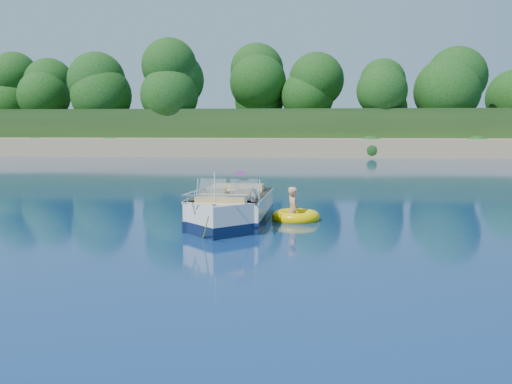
# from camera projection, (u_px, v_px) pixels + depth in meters

# --- Properties ---
(ground) EXTENTS (160.00, 160.00, 0.00)m
(ground) POSITION_uv_depth(u_px,v_px,m) (197.00, 248.00, 11.94)
(ground) COLOR #092244
(ground) RESTS_ON ground
(shoreline) EXTENTS (170.00, 59.00, 6.00)m
(shoreline) POSITION_uv_depth(u_px,v_px,m) (291.00, 138.00, 74.90)
(shoreline) COLOR tan
(shoreline) RESTS_ON ground
(treeline) EXTENTS (150.00, 7.12, 8.19)m
(treeline) POSITION_uv_depth(u_px,v_px,m) (284.00, 93.00, 51.86)
(treeline) COLOR black
(treeline) RESTS_ON ground
(motorboat) EXTENTS (1.99, 5.19, 1.73)m
(motorboat) POSITION_uv_depth(u_px,v_px,m) (230.00, 212.00, 14.82)
(motorboat) COLOR silver
(motorboat) RESTS_ON ground
(tow_tube) EXTENTS (1.59, 1.59, 0.34)m
(tow_tube) POSITION_uv_depth(u_px,v_px,m) (296.00, 217.00, 15.50)
(tow_tube) COLOR #FFCA00
(tow_tube) RESTS_ON ground
(boy) EXTENTS (0.49, 0.77, 1.41)m
(boy) POSITION_uv_depth(u_px,v_px,m) (293.00, 220.00, 15.58)
(boy) COLOR tan
(boy) RESTS_ON ground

